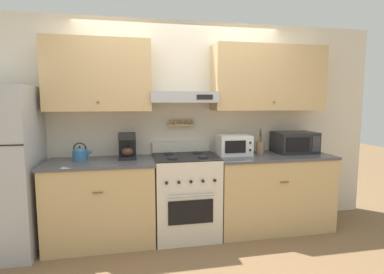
# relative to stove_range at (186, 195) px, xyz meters

# --- Properties ---
(ground_plane) EXTENTS (16.00, 16.00, 0.00)m
(ground_plane) POSITION_rel_stove_range_xyz_m (0.00, -0.34, -0.48)
(ground_plane) COLOR brown
(wall_back) EXTENTS (5.20, 0.46, 2.55)m
(wall_back) POSITION_rel_stove_range_xyz_m (0.06, 0.29, 1.03)
(wall_back) COLOR beige
(wall_back) RESTS_ON ground_plane
(counter_left) EXTENTS (1.17, 0.68, 0.92)m
(counter_left) POSITION_rel_stove_range_xyz_m (-0.95, 0.01, -0.02)
(counter_left) COLOR tan
(counter_left) RESTS_ON ground_plane
(counter_right) EXTENTS (1.44, 0.68, 0.92)m
(counter_right) POSITION_rel_stove_range_xyz_m (1.08, 0.01, -0.02)
(counter_right) COLOR tan
(counter_right) RESTS_ON ground_plane
(stove_range) EXTENTS (0.72, 0.68, 1.08)m
(stove_range) POSITION_rel_stove_range_xyz_m (0.00, 0.00, 0.00)
(stove_range) COLOR beige
(stove_range) RESTS_ON ground_plane
(tea_kettle) EXTENTS (0.20, 0.16, 0.20)m
(tea_kettle) POSITION_rel_stove_range_xyz_m (-1.17, 0.08, 0.52)
(tea_kettle) COLOR teal
(tea_kettle) RESTS_ON counter_left
(coffee_maker) EXTENTS (0.19, 0.24, 0.30)m
(coffee_maker) POSITION_rel_stove_range_xyz_m (-0.66, 0.11, 0.59)
(coffee_maker) COLOR black
(coffee_maker) RESTS_ON counter_left
(microwave) EXTENTS (0.51, 0.38, 0.26)m
(microwave) POSITION_rel_stove_range_xyz_m (1.44, 0.10, 0.58)
(microwave) COLOR #232326
(microwave) RESTS_ON counter_right
(utensil_crock) EXTENTS (0.11, 0.11, 0.31)m
(utensil_crock) POSITION_rel_stove_range_xyz_m (0.96, 0.08, 0.53)
(utensil_crock) COLOR #8E7051
(utensil_crock) RESTS_ON counter_right
(toaster_oven) EXTENTS (0.40, 0.28, 0.24)m
(toaster_oven) POSITION_rel_stove_range_xyz_m (0.62, 0.08, 0.57)
(toaster_oven) COLOR white
(toaster_oven) RESTS_ON counter_right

